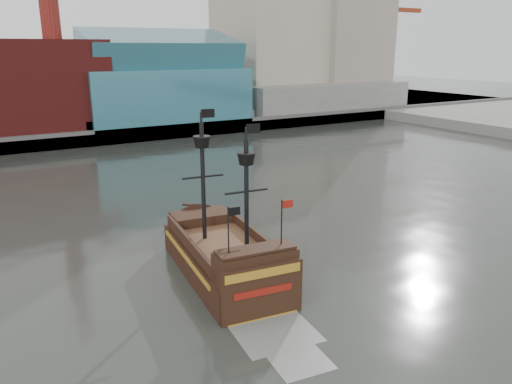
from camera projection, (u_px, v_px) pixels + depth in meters
ground at (395, 290)px, 33.61m from camera, size 400.00×400.00×0.00m
promenade_far at (85, 117)px, 109.37m from camera, size 220.00×60.00×2.00m
seawall at (124, 136)px, 84.91m from camera, size 220.00×1.00×2.60m
skyline at (109, 1)px, 99.20m from camera, size 149.00×45.00×62.00m
crane_a at (387, 34)px, 134.50m from camera, size 22.50×4.00×32.25m
crane_b at (385, 48)px, 148.44m from camera, size 19.10×4.00×26.25m
pirate_ship at (225, 261)px, 35.39m from camera, size 6.90×17.26×12.57m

